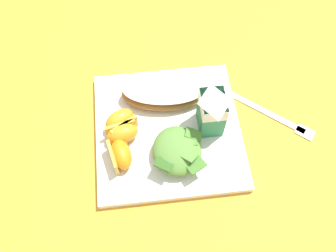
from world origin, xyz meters
TOP-DOWN VIEW (x-y plane):
  - ground at (0.00, 0.00)m, footprint 3.00×3.00m
  - white_plate at (0.00, 0.00)m, footprint 0.28×0.28m
  - cheesy_pizza_bread at (-0.07, 0.00)m, footprint 0.10×0.18m
  - green_salad_pile at (0.06, 0.01)m, footprint 0.11×0.10m
  - milk_carton at (0.00, 0.08)m, footprint 0.06×0.05m
  - orange_wedge_front at (-0.02, -0.09)m, footprint 0.06×0.07m
  - orange_wedge_middle at (0.01, -0.09)m, footprint 0.05×0.07m
  - orange_wedge_rear at (0.05, -0.09)m, footprint 0.07×0.05m
  - metal_fork at (-0.01, 0.22)m, footprint 0.13×0.16m

SIDE VIEW (x-z plane):
  - ground at x=0.00m, z-range 0.00..0.00m
  - metal_fork at x=-0.01m, z-range 0.00..0.01m
  - white_plate at x=0.00m, z-range 0.00..0.02m
  - cheesy_pizza_bread at x=-0.07m, z-range 0.02..0.05m
  - orange_wedge_front at x=-0.02m, z-range 0.02..0.06m
  - orange_wedge_middle at x=0.01m, z-range 0.02..0.06m
  - orange_wedge_rear at x=0.05m, z-range 0.02..0.06m
  - green_salad_pile at x=0.06m, z-range 0.01..0.06m
  - milk_carton at x=0.00m, z-range 0.02..0.13m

